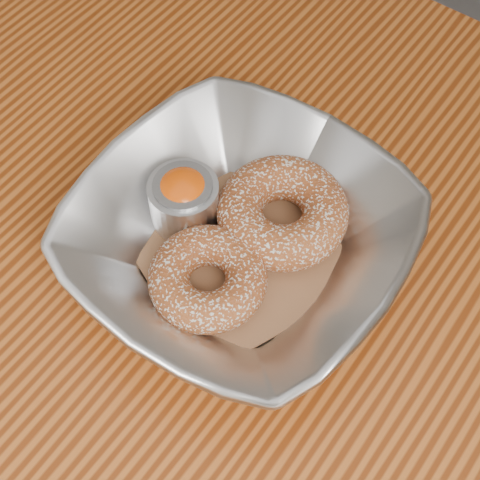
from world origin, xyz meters
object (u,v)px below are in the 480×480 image
Objects in this scene: table at (224,357)px; donut_back at (282,212)px; donut_front at (208,278)px; ramekin at (184,199)px; serving_bowl at (240,240)px.

table is 11.71× the size of donut_back.
ramekin is (-0.05, 0.04, 0.01)m from donut_front.
table is 0.13m from donut_front.
donut_back is at bearing 90.95° from table.
ramekin is at bearing 176.87° from serving_bowl.
serving_bowl is at bearing 88.29° from donut_front.
ramekin is at bearing 142.80° from donut_front.
table is at bearing -7.27° from donut_front.
donut_front is at bearing 172.73° from table.
ramekin is (-0.06, 0.00, 0.00)m from serving_bowl.
serving_bowl reaches higher than ramekin.
table is 0.15m from ramekin.
table is 0.14m from serving_bowl.
donut_front is (-0.01, -0.08, -0.00)m from donut_back.
serving_bowl is at bearing -3.13° from ramekin.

